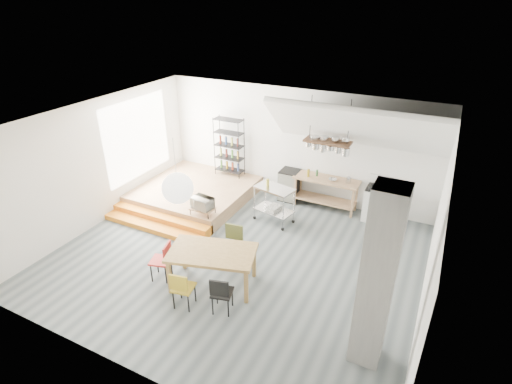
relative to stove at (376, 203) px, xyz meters
The scene contains 26 objects.
floor 4.05m from the stove, 128.38° to the right, with size 8.00×8.00×0.00m, color #4D5659.
wall_back 2.76m from the stove, behind, with size 8.00×0.04×3.20m, color silver.
wall_left 7.31m from the stove, 154.10° to the right, with size 0.04×7.00×3.20m, color silver.
wall_right 3.67m from the stove, 64.58° to the right, with size 0.04×7.00×3.20m, color silver.
ceiling 4.86m from the stove, 128.38° to the right, with size 8.00×7.00×0.02m, color white.
slope_ceiling 2.20m from the stove, 159.90° to the right, with size 4.40×1.80×0.15m, color white.
window_pane 6.82m from the stove, 165.66° to the right, with size 0.02×2.50×2.20m, color white.
platform 5.14m from the stove, 166.98° to the right, with size 3.00×3.00×0.40m, color #976B4B.
step_lower 5.90m from the stove, 148.15° to the right, with size 3.00×0.35×0.13m, color orange.
step_upper 5.72m from the stove, 151.14° to the right, with size 3.00×0.35×0.27m, color orange.
concrete_column 4.86m from the stove, 80.25° to the right, with size 0.50×0.50×3.20m, color slate.
kitchen_counter 1.41m from the stove, behind, with size 1.80×0.60×0.91m.
stove is the anchor object (origin of this frame).
pot_rack 2.04m from the stove, behind, with size 1.20×0.50×1.43m.
wire_shelving 4.58m from the stove, behind, with size 0.88×0.38×1.80m.
microwave_shelf 4.58m from the stove, 148.33° to the right, with size 0.60×0.40×0.16m.
paper_lantern 5.61m from the stove, 124.67° to the right, with size 0.60×0.60×0.60m, color white.
dining_table 4.90m from the stove, 120.21° to the right, with size 1.95×1.43×0.83m.
chair_mustard 5.72m from the stove, 117.27° to the right, with size 0.45×0.45×0.85m.
chair_black 5.22m from the stove, 111.11° to the right, with size 0.47×0.47×0.84m.
chair_olive 4.20m from the stove, 125.81° to the right, with size 0.49×0.49×0.94m.
chair_red 5.72m from the stove, 127.68° to the right, with size 0.50×0.50×0.88m.
rolling_cart 2.73m from the stove, 151.03° to the right, with size 1.10×0.76×0.99m.
mini_fridge 2.50m from the stove, behind, with size 0.54×0.54×0.91m, color black.
microwave 4.59m from the stove, 148.33° to the right, with size 0.54×0.36×0.30m, color beige.
bowl 1.30m from the stove, behind, with size 0.21×0.21×0.05m, color silver.
Camera 1 is at (3.79, -6.61, 5.54)m, focal length 28.00 mm.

